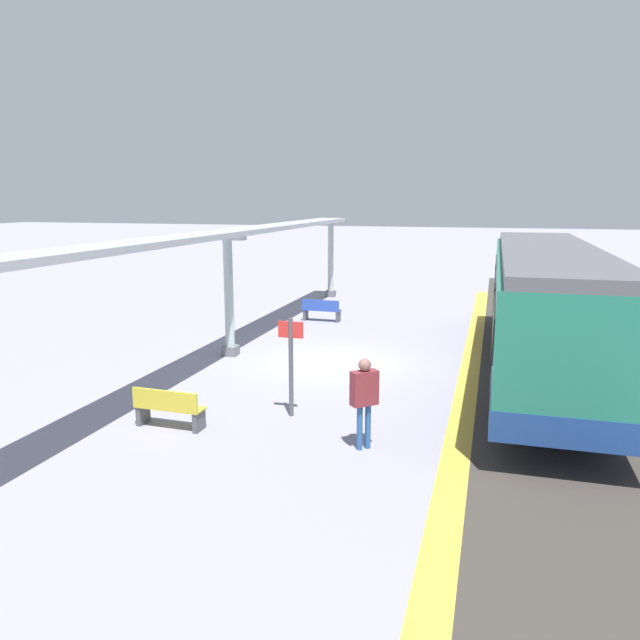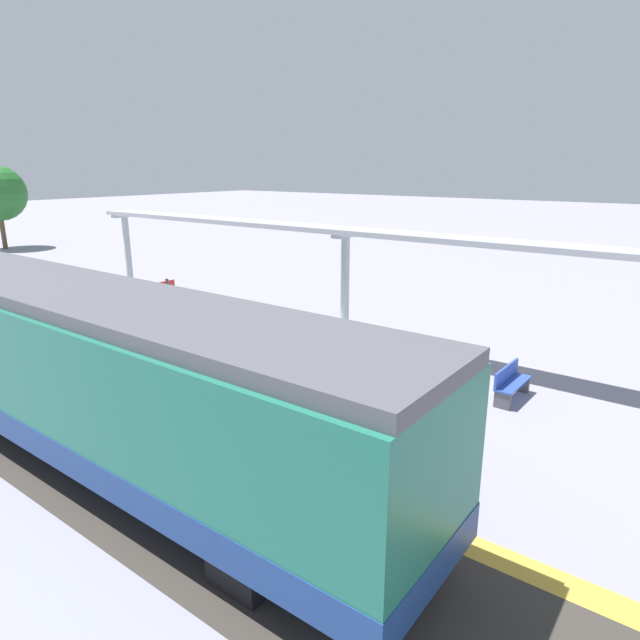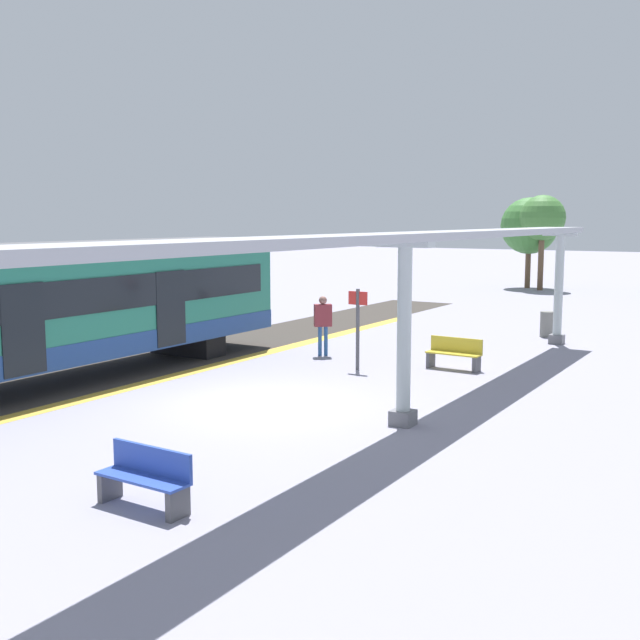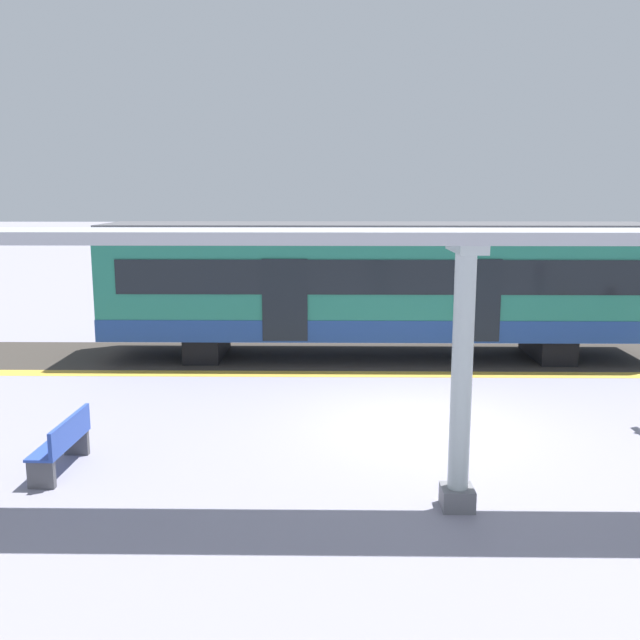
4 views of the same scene
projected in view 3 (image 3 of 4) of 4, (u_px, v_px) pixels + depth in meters
ground_plane at (260, 404)px, 17.04m from camera, size 176.00×176.00×0.00m
tactile_edge_strip at (139, 385)px, 18.93m from camera, size 0.55×30.76×0.01m
trackbed at (86, 377)px, 19.90m from camera, size 3.20×42.76×0.01m
train_near_carriage at (68, 309)px, 19.23m from camera, size 2.65×13.98×3.48m
canopy_pillar_second at (404, 333)px, 15.03m from camera, size 1.10×0.44×3.64m
canopy_pillar_third at (559, 288)px, 24.98m from camera, size 1.10×0.44×3.64m
canopy_beam at (404, 237)px, 14.73m from camera, size 1.20×24.44×0.16m
bench_near_end at (146, 477)px, 10.87m from camera, size 1.51×0.48×0.86m
bench_mid_platform at (454, 353)px, 20.90m from camera, size 1.52×0.50×0.86m
trash_bin at (547, 324)px, 26.65m from camera, size 0.48×0.48×0.88m
platform_info_sign at (358, 321)px, 20.73m from camera, size 0.56×0.10×2.20m
passenger_waiting_near_edge at (323, 319)px, 22.89m from camera, size 0.54×0.52×1.79m
tree_right_background at (529, 226)px, 45.11m from camera, size 3.31×3.31×5.31m
tree_centre_background at (542, 219)px, 43.61m from camera, size 2.58×2.58×5.41m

